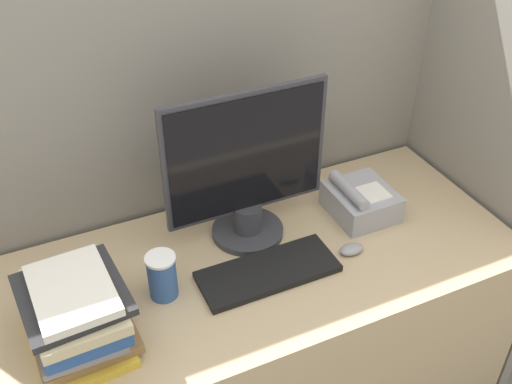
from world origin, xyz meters
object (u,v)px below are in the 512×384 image
coffee_cup (162,276)px  desk_telephone (360,201)px  mouse (352,249)px  monitor (247,174)px  book_stack (76,314)px  keyboard (268,272)px

coffee_cup → desk_telephone: (0.67, 0.08, -0.02)m
mouse → desk_telephone: size_ratio=0.37×
monitor → book_stack: monitor is taller
desk_telephone → monitor: bearing=170.7°
mouse → coffee_cup: coffee_cup is taller
keyboard → coffee_cup: coffee_cup is taller
keyboard → desk_telephone: bearing=18.7°
keyboard → coffee_cup: (-0.29, 0.05, 0.06)m
coffee_cup → keyboard: bearing=-9.8°
keyboard → desk_telephone: 0.41m
book_stack → desk_telephone: 0.91m
monitor → coffee_cup: 0.37m
monitor → desk_telephone: size_ratio=2.40×
coffee_cup → book_stack: 0.24m
coffee_cup → monitor: bearing=24.4°
monitor → keyboard: 0.28m
keyboard → book_stack: bearing=-178.0°
keyboard → book_stack: (-0.52, -0.02, 0.09)m
mouse → coffee_cup: bearing=172.8°
mouse → keyboard: bearing=175.6°
mouse → desk_telephone: 0.20m
monitor → mouse: 0.38m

